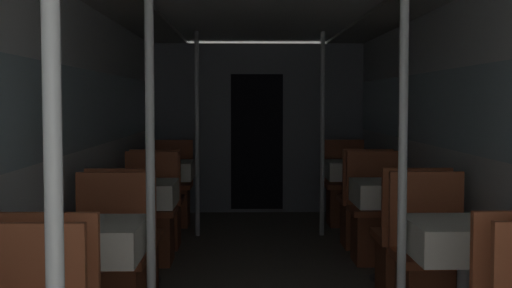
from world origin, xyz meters
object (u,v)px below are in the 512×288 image
object	(u,v)px
chair_left_near_2	(126,261)
dining_table_left_3	(165,173)
chair_right_far_1	(433,282)
chair_right_far_2	(376,228)
support_pole_left_3	(197,134)
support_pole_right_1	(403,167)
dining_table_right_1	(466,245)
chair_right_near_2	(409,260)
support_pole_right_3	(322,134)
chair_right_far_3	(346,199)
support_pole_left_1	(150,168)
dining_table_right_3	(354,173)
dining_table_left_2	(139,198)
dining_table_right_2	(391,197)
chair_left_far_2	(149,229)
chair_left_far_1	(109,284)
dining_table_left_1	(86,246)
chair_right_near_3	(364,216)
support_pole_left_0	(54,237)
chair_left_near_3	(158,217)
chair_left_far_3	(171,199)

from	to	relation	value
chair_left_near_2	dining_table_left_3	distance (m)	2.46
chair_right_far_1	chair_right_far_2	distance (m)	1.83
support_pole_left_3	chair_right_far_2	world-z (taller)	support_pole_left_3
chair_left_near_2	support_pole_right_1	distance (m)	2.15
dining_table_left_3	dining_table_right_1	xyz separation A→B (m)	(1.94, -3.65, 0.00)
chair_right_near_2	support_pole_right_3	xyz separation A→B (m)	(-0.33, 2.43, 0.75)
chair_right_near_2	chair_right_far_3	size ratio (longest dim) A/B	1.00
support_pole_left_3	chair_right_near_2	distance (m)	3.01
chair_right_far_1	support_pole_right_1	distance (m)	1.02
support_pole_left_1	dining_table_right_3	world-z (taller)	support_pole_left_1
dining_table_left_3	support_pole_right_3	size ratio (longest dim) A/B	0.37
chair_left_near_2	chair_right_far_3	size ratio (longest dim) A/B	1.00
dining_table_left_2	dining_table_right_2	bearing A→B (deg)	0.00
dining_table_right_3	chair_right_far_3	size ratio (longest dim) A/B	0.81
chair_left_far_2	dining_table_left_3	distance (m)	1.27
dining_table_right_1	chair_left_far_1	bearing A→B (deg)	162.60
dining_table_left_1	chair_right_near_2	bearing A→B (deg)	32.20
chair_right_near_3	chair_left_far_1	bearing A→B (deg)	-128.45
support_pole_left_3	dining_table_right_2	bearing A→B (deg)	-48.67
chair_left_near_2	chair_right_far_1	size ratio (longest dim) A/B	1.00
dining_table_left_1	support_pole_left_3	size ratio (longest dim) A/B	0.37
chair_left_far_2	support_pole_left_0	bearing A→B (deg)	94.43
dining_table_left_1	chair_right_near_3	bearing A→B (deg)	57.55
support_pole_left_3	support_pole_right_3	bearing A→B (deg)	0.00
chair_left_near_3	dining_table_right_3	bearing A→B (deg)	17.40
chair_right_far_1	dining_table_right_2	xyz separation A→B (m)	(0.00, 1.22, 0.35)
dining_table_left_3	dining_table_right_3	bearing A→B (deg)	0.00
chair_left_far_1	support_pole_left_3	distance (m)	3.16
chair_left_far_3	chair_right_far_3	world-z (taller)	same
dining_table_left_2	support_pole_right_1	size ratio (longest dim) A/B	0.37
chair_left_far_2	chair_right_far_3	world-z (taller)	same
support_pole_left_0	dining_table_right_1	size ratio (longest dim) A/B	2.73
chair_left_near_3	dining_table_right_1	distance (m)	3.63
support_pole_left_3	support_pole_right_1	xyz separation A→B (m)	(1.28, -3.65, 0.00)
chair_left_far_1	chair_left_far_2	bearing A→B (deg)	-90.00
support_pole_left_1	chair_left_far_3	world-z (taller)	support_pole_left_1
dining_table_left_2	chair_right_far_3	distance (m)	3.13
chair_left_near_3	chair_right_far_2	world-z (taller)	same
dining_table_left_1	chair_right_far_1	distance (m)	2.06
support_pole_left_1	chair_left_far_3	xyz separation A→B (m)	(-0.33, 4.26, -0.75)
support_pole_left_1	dining_table_left_3	world-z (taller)	support_pole_left_1
dining_table_left_2	chair_right_near_2	xyz separation A→B (m)	(1.94, -0.61, -0.35)
support_pole_left_0	chair_right_near_3	size ratio (longest dim) A/B	2.22
chair_left_far_3	chair_right_far_1	distance (m)	4.14
dining_table_left_3	chair_left_near_3	xyz separation A→B (m)	(0.00, -0.61, -0.35)
support_pole_left_1	chair_left_near_2	bearing A→B (deg)	105.14
chair_left_far_2	dining_table_left_3	bearing A→B (deg)	-90.00
chair_right_far_1	dining_table_right_3	xyz separation A→B (m)	(0.00, 3.05, 0.35)
dining_table_left_2	chair_left_far_1	bearing A→B (deg)	-90.00
support_pole_left_0	dining_table_left_3	bearing A→B (deg)	93.45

